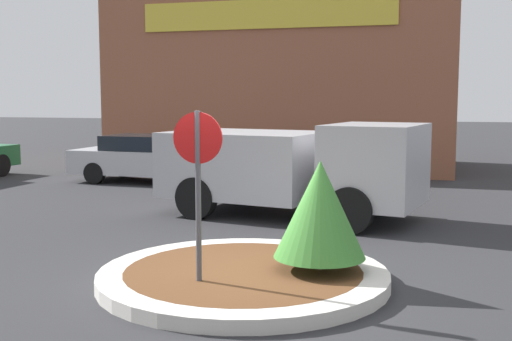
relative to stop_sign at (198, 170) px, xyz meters
The scene contains 7 objects.
ground_plane 1.74m from the stop_sign, 58.59° to the left, with size 120.00×120.00×0.00m, color #2D2D30.
traffic_island 1.66m from the stop_sign, 58.59° to the left, with size 3.86×3.86×0.18m.
stop_sign is the anchor object (origin of this frame).
island_shrub 1.73m from the stop_sign, 33.59° to the left, with size 1.22×1.22×1.46m.
utility_truck 5.47m from the stop_sign, 90.79° to the left, with size 5.54×3.15×1.95m.
storefront_building 15.66m from the stop_sign, 99.26° to the left, with size 11.66×6.07×5.85m.
parked_sedan_silver 10.93m from the stop_sign, 118.14° to the left, with size 4.77×1.96×1.37m.
Camera 1 is at (2.45, -7.94, 2.46)m, focal length 45.00 mm.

